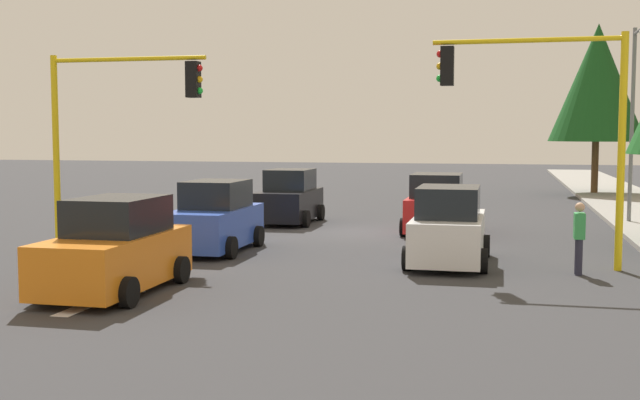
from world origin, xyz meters
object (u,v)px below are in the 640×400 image
(car_red, at_px, (437,206))
(traffic_signal_near_right, at_px, (115,112))
(car_black, at_px, (289,199))
(traffic_signal_near_left, at_px, (544,103))
(pedestrian_crossing, at_px, (579,236))
(tree_roadside_far, at_px, (597,83))
(street_lamp_curbside, at_px, (634,103))
(car_white, at_px, (449,229))
(car_blue, at_px, (215,219))
(car_orange, at_px, (115,249))

(car_red, bearing_deg, traffic_signal_near_right, -53.11)
(traffic_signal_near_right, height_order, car_black, traffic_signal_near_right)
(traffic_signal_near_left, xyz_separation_m, pedestrian_crossing, (0.82, 0.82, -3.12))
(pedestrian_crossing, bearing_deg, tree_roadside_far, 173.14)
(car_black, distance_m, car_red, 5.78)
(car_red, distance_m, pedestrian_crossing, 8.05)
(street_lamp_curbside, relative_size, car_black, 1.88)
(traffic_signal_near_left, relative_size, tree_roadside_far, 0.63)
(car_white, height_order, car_blue, same)
(traffic_signal_near_right, bearing_deg, pedestrian_crossing, 86.14)
(car_blue, bearing_deg, traffic_signal_near_right, -73.19)
(street_lamp_curbside, bearing_deg, traffic_signal_near_right, -57.11)
(traffic_signal_near_left, relative_size, street_lamp_curbside, 0.81)
(tree_roadside_far, xyz_separation_m, pedestrian_crossing, (24.82, -2.98, -5.02))
(traffic_signal_near_left, xyz_separation_m, tree_roadside_far, (-24.00, 3.80, 1.90))
(tree_roadside_far, xyz_separation_m, car_blue, (23.22, -12.59, -5.03))
(car_red, bearing_deg, car_white, 7.38)
(car_blue, bearing_deg, tree_roadside_far, 151.54)
(traffic_signal_near_left, height_order, car_white, traffic_signal_near_left)
(car_red, bearing_deg, car_orange, -26.68)
(street_lamp_curbside, height_order, car_black, street_lamp_curbside)
(car_white, bearing_deg, pedestrian_crossing, 73.97)
(traffic_signal_near_left, relative_size, car_red, 1.46)
(traffic_signal_near_left, bearing_deg, car_blue, -95.06)
(street_lamp_curbside, distance_m, car_blue, 15.52)
(traffic_signal_near_right, relative_size, tree_roadside_far, 0.61)
(tree_roadside_far, relative_size, car_red, 2.31)
(car_black, bearing_deg, traffic_signal_near_left, 47.27)
(pedestrian_crossing, bearing_deg, traffic_signal_near_left, -135.19)
(street_lamp_curbside, height_order, car_red, street_lamp_curbside)
(tree_roadside_far, distance_m, car_blue, 26.89)
(car_white, xyz_separation_m, car_red, (-6.18, -0.80, 0.00))
(tree_roadside_far, distance_m, car_red, 19.69)
(tree_roadside_far, bearing_deg, traffic_signal_near_right, -32.28)
(traffic_signal_near_left, bearing_deg, traffic_signal_near_right, -90.00)
(pedestrian_crossing, bearing_deg, street_lamp_curbside, 165.57)
(traffic_signal_near_left, distance_m, car_black, 12.09)
(street_lamp_curbside, relative_size, car_orange, 1.72)
(street_lamp_curbside, relative_size, car_red, 1.79)
(traffic_signal_near_right, xyz_separation_m, car_black, (-7.92, 2.79, -2.98))
(traffic_signal_near_right, height_order, street_lamp_curbside, street_lamp_curbside)
(street_lamp_curbside, height_order, tree_roadside_far, tree_roadside_far)
(traffic_signal_near_left, distance_m, pedestrian_crossing, 3.32)
(car_blue, xyz_separation_m, pedestrian_crossing, (1.60, 9.60, 0.01))
(tree_roadside_far, bearing_deg, car_orange, -23.33)
(traffic_signal_near_left, height_order, pedestrian_crossing, traffic_signal_near_left)
(tree_roadside_far, height_order, pedestrian_crossing, tree_roadside_far)
(tree_roadside_far, bearing_deg, car_red, -21.10)
(car_white, distance_m, car_blue, 6.58)
(car_blue, bearing_deg, street_lamp_curbside, 125.71)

